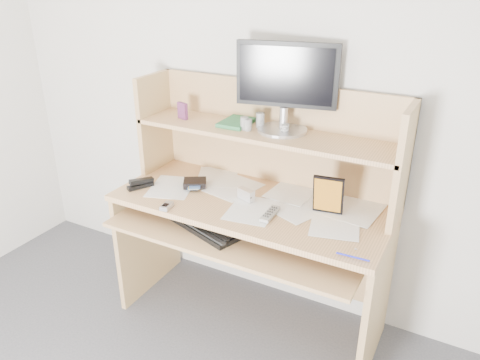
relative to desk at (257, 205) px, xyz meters
The scene contains 19 objects.
back_wall 0.60m from the desk, 90.00° to the left, with size 3.60×0.04×2.50m, color silver.
desk is the anchor object (origin of this frame).
paper_clutter 0.10m from the desk, 90.00° to the right, with size 1.32×0.54×0.01m, color silver.
keyboard 0.32m from the desk, 127.25° to the right, with size 0.53×0.33×0.03m.
tv_remote 0.24m from the desk, 48.85° to the right, with size 0.04×0.16×0.02m, color gray.
flip_phone 0.48m from the desk, 133.95° to the right, with size 0.04×0.08×0.02m, color #B7B7BA.
stapler 0.64m from the desk, 159.84° to the right, with size 0.04×0.14×0.04m, color black.
wallet 0.36m from the desk, 169.54° to the right, with size 0.12×0.10×0.03m, color black.
sticky_note_pad 0.37m from the desk, behind, with size 0.07×0.07×0.01m, color yellow.
digital_camera 0.12m from the desk, 106.57° to the right, with size 0.09×0.04×0.06m, color silver.
game_case 0.42m from the desk, ahead, with size 0.14×0.02×0.20m, color black.
blue_pen 0.69m from the desk, 29.58° to the right, with size 0.01×0.01×0.14m, color #1A1EC3.
card_box 0.65m from the desk, behind, with size 0.06×0.02×0.09m, color #A51622.
shelf_book 0.44m from the desk, 151.18° to the left, with size 0.14×0.20×0.02m, color #388C5C.
chip_stack_a 0.42m from the desk, 154.74° to the left, with size 0.04×0.04×0.06m, color black.
chip_stack_b 0.43m from the desk, 158.32° to the left, with size 0.04×0.04×0.07m, color white.
chip_stack_c 0.43m from the desk, 30.62° to the left, with size 0.04×0.04×0.05m, color black.
chip_stack_d 0.44m from the desk, 112.00° to the left, with size 0.04×0.04×0.08m, color silver.
monitor 0.64m from the desk, 57.98° to the left, with size 0.50×0.25×0.43m.
Camera 1 is at (0.95, -0.40, 1.83)m, focal length 35.00 mm.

